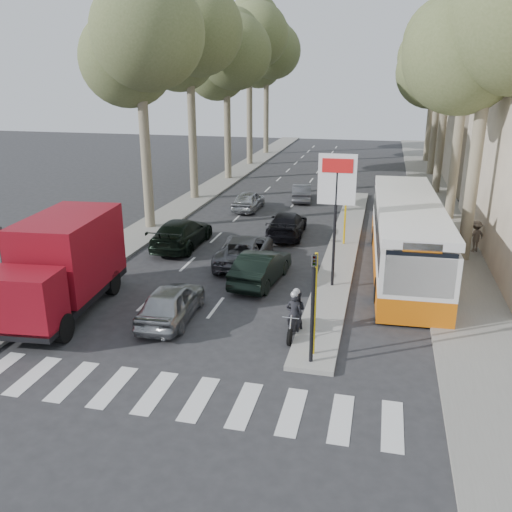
{
  "coord_description": "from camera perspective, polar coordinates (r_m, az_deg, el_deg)",
  "views": [
    {
      "loc": [
        5.01,
        -16.2,
        8.51
      ],
      "look_at": [
        0.27,
        3.79,
        1.6
      ],
      "focal_mm": 38.0,
      "sensor_mm": 36.0,
      "label": 1
    }
  ],
  "objects": [
    {
      "name": "sidewalk_right",
      "position": [
        42.21,
        18.03,
        6.13
      ],
      "size": [
        3.2,
        70.0,
        0.12
      ],
      "primitive_type": "cube",
      "color": "gray",
      "rests_on": "ground"
    },
    {
      "name": "motorcycle",
      "position": [
        18.66,
        4.12,
        -6.04
      ],
      "size": [
        0.71,
        1.95,
        1.66
      ],
      "rotation": [
        0.0,
        0.0,
        -0.03
      ],
      "color": "black",
      "rests_on": "ground"
    },
    {
      "name": "tree_l_d",
      "position": [
        53.97,
        -0.54,
        22.05
      ],
      "size": [
        7.4,
        7.2,
        15.66
      ],
      "color": "#6B604C",
      "rests_on": "ground"
    },
    {
      "name": "traffic_light_left",
      "position": [
        20.65,
        -25.11,
        -0.19
      ],
      "size": [
        0.16,
        0.41,
        3.6
      ],
      "color": "black",
      "rests_on": "ground"
    },
    {
      "name": "tree_l_c",
      "position": [
        46.14,
        -2.95,
        20.47
      ],
      "size": [
        7.4,
        7.2,
        13.71
      ],
      "color": "#6B604C",
      "rests_on": "ground"
    },
    {
      "name": "queue_car_d",
      "position": [
        38.49,
        4.85,
        6.67
      ],
      "size": [
        1.74,
        3.79,
        1.2
      ],
      "primitive_type": "imported",
      "rotation": [
        0.0,
        0.0,
        3.27
      ],
      "color": "#4B4D53",
      "rests_on": "ground"
    },
    {
      "name": "traffic_island",
      "position": [
        28.53,
        9.2,
        1.16
      ],
      "size": [
        1.5,
        26.0,
        0.16
      ],
      "primitive_type": "cube",
      "color": "gray",
      "rests_on": "ground"
    },
    {
      "name": "queue_car_b",
      "position": [
        29.89,
        3.27,
        3.35
      ],
      "size": [
        2.08,
        4.7,
        1.34
      ],
      "primitive_type": "imported",
      "rotation": [
        0.0,
        0.0,
        3.19
      ],
      "color": "black",
      "rests_on": "ground"
    },
    {
      "name": "silver_hatchback",
      "position": [
        19.86,
        -8.91,
        -4.85
      ],
      "size": [
        1.77,
        4.09,
        1.37
      ],
      "primitive_type": "imported",
      "rotation": [
        0.0,
        0.0,
        3.18
      ],
      "color": "#9A9DA2",
      "rests_on": "ground"
    },
    {
      "name": "pedestrian_far",
      "position": [
        28.92,
        22.11,
        1.95
      ],
      "size": [
        1.1,
        0.93,
        1.57
      ],
      "primitive_type": "imported",
      "rotation": [
        0.0,
        0.0,
        3.71
      ],
      "color": "#64574B",
      "rests_on": "sidewalk_right"
    },
    {
      "name": "queue_car_a",
      "position": [
        25.45,
        -1.22,
        0.66
      ],
      "size": [
        2.6,
        5.03,
        1.36
      ],
      "primitive_type": "imported",
      "rotation": [
        0.0,
        0.0,
        3.21
      ],
      "color": "#4D4F55",
      "rests_on": "ground"
    },
    {
      "name": "ground",
      "position": [
        18.97,
        -3.47,
        -8.1
      ],
      "size": [
        120.0,
        120.0,
        0.0
      ],
      "primitive_type": "plane",
      "color": "#28282B",
      "rests_on": "ground"
    },
    {
      "name": "queue_car_e",
      "position": [
        28.18,
        -7.84,
        2.39
      ],
      "size": [
        2.06,
        5.06,
        1.47
      ],
      "primitive_type": "imported",
      "rotation": [
        0.0,
        0.0,
        3.14
      ],
      "color": "black",
      "rests_on": "ground"
    },
    {
      "name": "tree_r_a",
      "position": [
        26.7,
        23.87,
        21.15
      ],
      "size": [
        7.4,
        7.2,
        14.1
      ],
      "color": "#6B604C",
      "rests_on": "ground"
    },
    {
      "name": "city_bus",
      "position": [
        25.16,
        15.55,
        2.23
      ],
      "size": [
        3.21,
        12.48,
        3.26
      ],
      "rotation": [
        0.0,
        0.0,
        0.04
      ],
      "color": "#D3600B",
      "rests_on": "ground"
    },
    {
      "name": "tree_r_e",
      "position": [
        58.49,
        18.56,
        19.53
      ],
      "size": [
        7.4,
        7.2,
        14.1
      ],
      "color": "#6B604C",
      "rests_on": "ground"
    },
    {
      "name": "red_truck",
      "position": [
        21.24,
        -19.74,
        -0.78
      ],
      "size": [
        3.07,
        6.81,
        3.53
      ],
      "rotation": [
        0.0,
        0.0,
        0.09
      ],
      "color": "black",
      "rests_on": "ground"
    },
    {
      "name": "queue_car_c",
      "position": [
        35.68,
        -0.8,
        5.86
      ],
      "size": [
        1.62,
        3.85,
        1.3
      ],
      "primitive_type": "imported",
      "rotation": [
        0.0,
        0.0,
        3.12
      ],
      "color": "#A5A8AD",
      "rests_on": "ground"
    },
    {
      "name": "tree_r_c",
      "position": [
        42.52,
        19.89,
        19.16
      ],
      "size": [
        7.4,
        7.2,
        13.32
      ],
      "color": "#6B604C",
      "rests_on": "ground"
    },
    {
      "name": "median_left",
      "position": [
        46.84,
        -3.05,
        8.17
      ],
      "size": [
        2.4,
        64.0,
        0.12
      ],
      "primitive_type": "cube",
      "color": "gray",
      "rests_on": "ground"
    },
    {
      "name": "tree_r_b",
      "position": [
        34.69,
        21.96,
        22.17
      ],
      "size": [
        7.4,
        7.2,
        15.27
      ],
      "color": "#6B604C",
      "rests_on": "ground"
    },
    {
      "name": "tree_l_e",
      "position": [
        61.73,
        1.26,
        20.65
      ],
      "size": [
        7.4,
        7.2,
        14.49
      ],
      "color": "#6B604C",
      "rests_on": "ground"
    },
    {
      "name": "tree_l_b",
      "position": [
        38.65,
        -6.84,
        22.27
      ],
      "size": [
        7.4,
        7.2,
        14.88
      ],
      "color": "#6B604C",
      "rests_on": "ground"
    },
    {
      "name": "traffic_light_island",
      "position": [
        15.98,
        6.05,
        -3.66
      ],
      "size": [
        0.16,
        0.41,
        3.6
      ],
      "color": "black",
      "rests_on": "ground"
    },
    {
      "name": "dark_hatchback",
      "position": [
        23.1,
        0.53,
        -1.17
      ],
      "size": [
        1.96,
        4.4,
        1.4
      ],
      "primitive_type": "imported",
      "rotation": [
        0.0,
        0.0,
        3.03
      ],
      "color": "black",
      "rests_on": "ground"
    },
    {
      "name": "tree_l_a",
      "position": [
        31.16,
        -11.97,
        21.67
      ],
      "size": [
        7.4,
        7.2,
        14.1
      ],
      "color": "#6B604C",
      "rests_on": "ground"
    },
    {
      "name": "pedestrian_near",
      "position": [
        27.3,
        19.34,
        1.7
      ],
      "size": [
        1.0,
        1.24,
        1.9
      ],
      "primitive_type": "imported",
      "rotation": [
        0.0,
        0.0,
        2.05
      ],
      "color": "#3D314A",
      "rests_on": "sidewalk_right"
    },
    {
      "name": "tree_r_d",
      "position": [
        50.54,
        19.25,
        20.54
      ],
      "size": [
        7.4,
        7.2,
        14.88
      ],
      "color": "#6B604C",
      "rests_on": "ground"
    },
    {
      "name": "billboard",
      "position": [
        21.81,
        8.42,
        5.65
      ],
      "size": [
        1.5,
        12.1,
        5.6
      ],
      "color": "yellow",
      "rests_on": "ground"
    }
  ]
}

